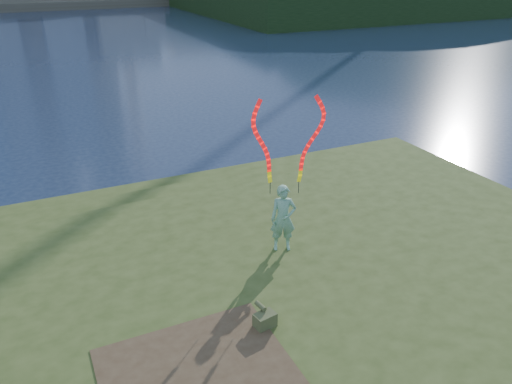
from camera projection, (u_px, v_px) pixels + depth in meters
ground at (244, 284)px, 12.20m from camera, size 320.00×320.00×0.00m
grassy_knoll at (289, 331)px, 10.17m from camera, size 20.00×18.00×0.80m
dirt_patch at (201, 379)px, 8.38m from camera, size 3.20×3.00×0.02m
wooded_hill at (422, 4)px, 84.15m from camera, size 78.00×50.00×63.00m
woman_with_ribbons at (284, 196)px, 11.60m from camera, size 1.93×0.79×4.05m
canvas_bag at (265, 319)px, 9.55m from camera, size 0.45×0.51×0.39m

